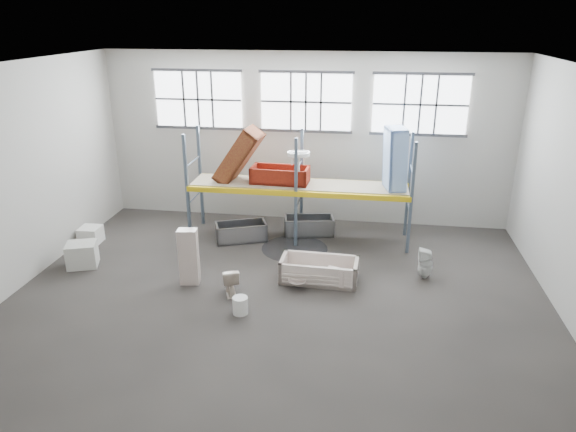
% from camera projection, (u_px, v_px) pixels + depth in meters
% --- Properties ---
extents(floor, '(12.00, 10.00, 0.10)m').
position_uv_depth(floor, '(278.00, 300.00, 11.78)').
color(floor, '#433D39').
rests_on(floor, ground).
extents(ceiling, '(12.00, 10.00, 0.10)m').
position_uv_depth(ceiling, '(276.00, 65.00, 9.95)').
color(ceiling, silver).
rests_on(ceiling, ground).
extents(wall_back, '(12.00, 0.10, 5.00)m').
position_uv_depth(wall_back, '(306.00, 139.00, 15.52)').
color(wall_back, '#B4B0A7').
rests_on(wall_back, ground).
extents(wall_front, '(12.00, 0.10, 5.00)m').
position_uv_depth(wall_front, '(205.00, 325.00, 6.20)').
color(wall_front, '#B7B3A9').
rests_on(wall_front, ground).
extents(wall_left, '(0.10, 10.00, 5.00)m').
position_uv_depth(wall_left, '(10.00, 179.00, 11.71)').
color(wall_left, '#B5B1A7').
rests_on(wall_left, ground).
extents(window_left, '(2.60, 0.04, 1.60)m').
position_uv_depth(window_left, '(198.00, 99.00, 15.48)').
color(window_left, white).
rests_on(window_left, wall_back).
extents(window_mid, '(2.60, 0.04, 1.60)m').
position_uv_depth(window_mid, '(306.00, 102.00, 15.03)').
color(window_mid, white).
rests_on(window_mid, wall_back).
extents(window_right, '(2.60, 0.04, 1.60)m').
position_uv_depth(window_right, '(420.00, 105.00, 14.58)').
color(window_right, white).
rests_on(window_right, wall_back).
extents(rack_upright_la, '(0.08, 0.08, 3.00)m').
position_uv_depth(rack_upright_la, '(187.00, 189.00, 14.32)').
color(rack_upright_la, slate).
rests_on(rack_upright_la, floor).
extents(rack_upright_lb, '(0.08, 0.08, 3.00)m').
position_uv_depth(rack_upright_lb, '(200.00, 176.00, 15.42)').
color(rack_upright_lb, slate).
rests_on(rack_upright_lb, floor).
extents(rack_upright_ma, '(0.08, 0.08, 3.00)m').
position_uv_depth(rack_upright_ma, '(296.00, 194.00, 13.90)').
color(rack_upright_ma, slate).
rests_on(rack_upright_ma, floor).
extents(rack_upright_mb, '(0.08, 0.08, 3.00)m').
position_uv_depth(rack_upright_mb, '(302.00, 181.00, 15.01)').
color(rack_upright_mb, slate).
rests_on(rack_upright_mb, floor).
extents(rack_upright_ra, '(0.08, 0.08, 3.00)m').
position_uv_depth(rack_upright_ra, '(411.00, 199.00, 13.48)').
color(rack_upright_ra, slate).
rests_on(rack_upright_ra, floor).
extents(rack_upright_rb, '(0.08, 0.08, 3.00)m').
position_uv_depth(rack_upright_rb, '(409.00, 185.00, 14.59)').
color(rack_upright_rb, slate).
rests_on(rack_upright_rb, floor).
extents(rack_beam_front, '(6.00, 0.10, 0.14)m').
position_uv_depth(rack_beam_front, '(296.00, 194.00, 13.90)').
color(rack_beam_front, yellow).
rests_on(rack_beam_front, floor).
extents(rack_beam_back, '(6.00, 0.10, 0.14)m').
position_uv_depth(rack_beam_back, '(302.00, 181.00, 15.01)').
color(rack_beam_back, yellow).
rests_on(rack_beam_back, floor).
extents(shelf_deck, '(5.90, 1.10, 0.03)m').
position_uv_depth(shelf_deck, '(299.00, 184.00, 14.42)').
color(shelf_deck, gray).
rests_on(shelf_deck, floor).
extents(wet_patch, '(1.80, 1.80, 0.00)m').
position_uv_depth(wet_patch, '(295.00, 248.00, 14.25)').
color(wet_patch, black).
rests_on(wet_patch, floor).
extents(bathtub_beige, '(1.85, 0.92, 0.54)m').
position_uv_depth(bathtub_beige, '(319.00, 270.00, 12.46)').
color(bathtub_beige, beige).
rests_on(bathtub_beige, floor).
extents(cistern_spare, '(0.47, 0.33, 0.41)m').
position_uv_depth(cistern_spare, '(336.00, 277.00, 12.10)').
color(cistern_spare, beige).
rests_on(cistern_spare, bathtub_beige).
extents(sink_in_tub, '(0.46, 0.46, 0.14)m').
position_uv_depth(sink_in_tub, '(297.00, 283.00, 12.09)').
color(sink_in_tub, '#C3AFA5').
rests_on(sink_in_tub, bathtub_beige).
extents(toilet_beige, '(0.58, 0.74, 0.66)m').
position_uv_depth(toilet_beige, '(230.00, 280.00, 11.84)').
color(toilet_beige, beige).
rests_on(toilet_beige, floor).
extents(cistern_tall, '(0.47, 0.33, 1.36)m').
position_uv_depth(cistern_tall, '(189.00, 257.00, 12.18)').
color(cistern_tall, '#C3ADA3').
rests_on(cistern_tall, floor).
extents(toilet_white, '(0.36, 0.35, 0.75)m').
position_uv_depth(toilet_white, '(425.00, 263.00, 12.54)').
color(toilet_white, white).
rests_on(toilet_white, floor).
extents(steel_tub_left, '(1.53, 1.11, 0.51)m').
position_uv_depth(steel_tub_left, '(241.00, 232.00, 14.69)').
color(steel_tub_left, '#999AA0').
rests_on(steel_tub_left, floor).
extents(steel_tub_right, '(1.50, 0.89, 0.51)m').
position_uv_depth(steel_tub_right, '(309.00, 225.00, 15.12)').
color(steel_tub_right, '#A0A3A8').
rests_on(steel_tub_right, floor).
extents(rust_tub_flat, '(1.61, 0.81, 0.44)m').
position_uv_depth(rust_tub_flat, '(280.00, 175.00, 14.43)').
color(rust_tub_flat, maroon).
rests_on(rust_tub_flat, shelf_deck).
extents(rust_tub_tilted, '(1.45, 0.94, 1.68)m').
position_uv_depth(rust_tub_tilted, '(239.00, 156.00, 14.43)').
color(rust_tub_tilted, brown).
rests_on(rust_tub_tilted, shelf_deck).
extents(sink_on_shelf, '(0.69, 0.59, 0.54)m').
position_uv_depth(sink_on_shelf, '(299.00, 170.00, 13.88)').
color(sink_on_shelf, white).
rests_on(sink_on_shelf, rust_tub_flat).
extents(blue_tub_upright, '(0.68, 0.87, 1.68)m').
position_uv_depth(blue_tub_upright, '(395.00, 159.00, 13.74)').
color(blue_tub_upright, '#93B9F5').
rests_on(blue_tub_upright, shelf_deck).
extents(bucket, '(0.39, 0.39, 0.38)m').
position_uv_depth(bucket, '(240.00, 305.00, 11.09)').
color(bucket, white).
rests_on(bucket, floor).
extents(carton_near, '(0.88, 0.81, 0.61)m').
position_uv_depth(carton_near, '(82.00, 255.00, 13.17)').
color(carton_near, beige).
rests_on(carton_near, floor).
extents(carton_far, '(0.57, 0.57, 0.46)m').
position_uv_depth(carton_far, '(91.00, 235.00, 14.54)').
color(carton_far, white).
rests_on(carton_far, floor).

